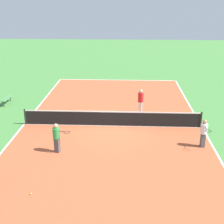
# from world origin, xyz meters

# --- Properties ---
(ground_plane) EXTENTS (80.00, 80.00, 0.00)m
(ground_plane) POSITION_xyz_m (0.00, 0.00, 0.00)
(ground_plane) COLOR #47843D
(court_surface) EXTENTS (10.86, 22.02, 0.02)m
(court_surface) POSITION_xyz_m (0.00, 0.00, 0.01)
(court_surface) COLOR #B75633
(court_surface) RESTS_ON ground_plane
(tennis_net) EXTENTS (10.66, 0.10, 0.97)m
(tennis_net) POSITION_xyz_m (0.00, 0.00, 0.51)
(tennis_net) COLOR black
(tennis_net) RESTS_ON court_surface
(bench) EXTENTS (0.36, 1.63, 0.45)m
(bench) POSITION_xyz_m (7.82, -3.80, 0.39)
(bench) COLOR #4C8C4C
(bench) RESTS_ON ground_plane
(player_near_white) EXTENTS (0.43, 0.96, 1.51)m
(player_near_white) POSITION_xyz_m (-4.81, 2.59, 0.88)
(player_near_white) COLOR #4C4C51
(player_near_white) RESTS_ON court_surface
(player_coach_red) EXTENTS (0.42, 0.42, 1.66)m
(player_coach_red) POSITION_xyz_m (-1.78, -2.17, 0.97)
(player_coach_red) COLOR white
(player_coach_red) RESTS_ON court_surface
(player_far_green) EXTENTS (0.99, 0.61, 1.53)m
(player_far_green) POSITION_xyz_m (2.57, 3.51, 0.89)
(player_far_green) COLOR #4C4C51
(player_far_green) RESTS_ON court_surface
(tennis_ball_near_net) EXTENTS (0.07, 0.07, 0.07)m
(tennis_ball_near_net) POSITION_xyz_m (2.86, 7.12, 0.06)
(tennis_ball_near_net) COLOR #CCE033
(tennis_ball_near_net) RESTS_ON court_surface
(tennis_ball_right_alley) EXTENTS (0.07, 0.07, 0.07)m
(tennis_ball_right_alley) POSITION_xyz_m (-2.10, -5.74, 0.06)
(tennis_ball_right_alley) COLOR #CCE033
(tennis_ball_right_alley) RESTS_ON court_surface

